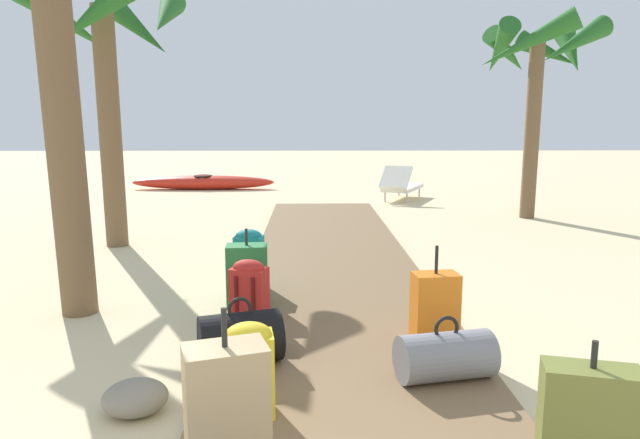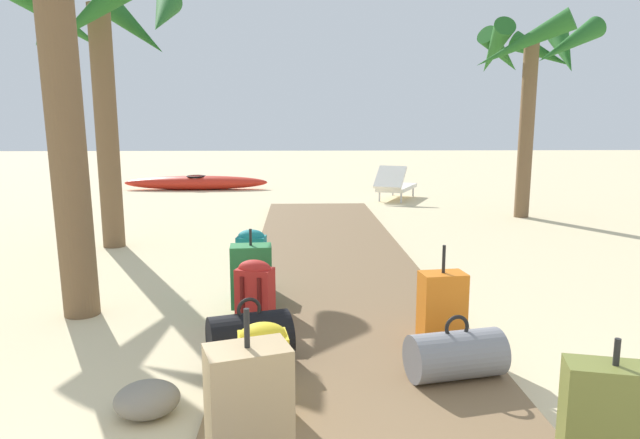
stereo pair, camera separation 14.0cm
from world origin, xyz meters
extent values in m
plane|color=beige|center=(0.00, 4.13, 0.00)|extent=(60.00, 60.00, 0.00)
cube|color=brown|center=(0.00, 5.17, 0.04)|extent=(1.87, 10.33, 0.08)
cube|color=#237538|center=(-0.82, 3.94, 0.35)|extent=(0.37, 0.25, 0.55)
cylinder|color=black|center=(-0.82, 3.94, 0.70)|extent=(0.02, 0.02, 0.14)
cylinder|color=slate|center=(0.58, 2.45, 0.23)|extent=(0.64, 0.42, 0.30)
torus|color=black|center=(0.58, 2.45, 0.41)|extent=(0.17, 0.06, 0.16)
cylinder|color=black|center=(0.80, 1.13, 0.81)|extent=(0.02, 0.02, 0.11)
cube|color=gold|center=(-0.60, 2.04, 0.31)|extent=(0.29, 0.23, 0.46)
ellipsoid|color=gold|center=(-0.60, 2.04, 0.54)|extent=(0.28, 0.22, 0.13)
cylinder|color=#6D5E11|center=(-0.65, 1.94, 0.31)|extent=(0.04, 0.04, 0.37)
cylinder|color=#6D5E11|center=(-0.52, 1.96, 0.31)|extent=(0.04, 0.04, 0.37)
cube|color=tan|center=(-0.62, 1.34, 0.42)|extent=(0.39, 0.31, 0.69)
cylinder|color=black|center=(-0.62, 1.34, 0.85)|extent=(0.02, 0.02, 0.16)
cylinder|color=black|center=(-0.73, 2.72, 0.25)|extent=(0.62, 0.49, 0.35)
torus|color=black|center=(-0.73, 2.72, 0.46)|extent=(0.16, 0.07, 0.16)
cube|color=#197A7F|center=(-0.86, 4.47, 0.34)|extent=(0.29, 0.23, 0.52)
ellipsoid|color=#197A7F|center=(-0.86, 4.47, 0.60)|extent=(0.27, 0.21, 0.13)
cylinder|color=#0C3D3F|center=(-0.93, 4.38, 0.34)|extent=(0.04, 0.04, 0.41)
cylinder|color=#0C3D3F|center=(-0.80, 4.36, 0.34)|extent=(0.04, 0.04, 0.41)
cube|color=red|center=(-0.75, 3.47, 0.31)|extent=(0.32, 0.25, 0.46)
ellipsoid|color=red|center=(-0.75, 3.47, 0.54)|extent=(0.31, 0.24, 0.14)
cylinder|color=#5B110F|center=(-0.85, 3.40, 0.31)|extent=(0.04, 0.04, 0.37)
cylinder|color=#5B110F|center=(-0.71, 3.36, 0.31)|extent=(0.04, 0.04, 0.37)
cube|color=orange|center=(0.64, 3.04, 0.34)|extent=(0.34, 0.24, 0.53)
cylinder|color=black|center=(0.64, 3.04, 0.71)|extent=(0.02, 0.02, 0.20)
cylinder|color=brown|center=(3.63, 9.02, 1.53)|extent=(0.25, 0.27, 3.06)
cone|color=#236023|center=(4.18, 8.94, 2.86)|extent=(0.51, 1.13, 0.98)
cone|color=#236023|center=(3.99, 9.45, 2.92)|extent=(1.13, 1.03, 0.83)
cone|color=#236023|center=(3.27, 9.47, 2.91)|extent=(1.15, 1.01, 0.86)
cone|color=#236023|center=(2.98, 9.05, 2.91)|extent=(0.42, 1.32, 0.94)
cone|color=#236023|center=(3.20, 8.35, 2.94)|extent=(1.53, 1.16, 0.97)
cone|color=#236023|center=(3.96, 8.36, 2.93)|extent=(1.49, 0.99, 0.94)
cylinder|color=brown|center=(-2.32, 3.91, 2.21)|extent=(0.30, 0.49, 4.43)
cylinder|color=brown|center=(-2.93, 6.80, 1.59)|extent=(0.29, 0.35, 3.18)
cone|color=#236023|center=(-2.14, 6.86, 3.06)|extent=(0.50, 1.63, 0.94)
cone|color=#236023|center=(-2.66, 7.34, 2.98)|extent=(1.23, 0.85, 1.02)
cone|color=#236023|center=(-3.59, 7.20, 3.05)|extent=(1.12, 1.52, 0.98)
cone|color=#236023|center=(-3.39, 6.37, 3.00)|extent=(1.10, 1.16, 1.00)
cone|color=#236023|center=(-2.83, 6.26, 2.97)|extent=(1.12, 0.54, 0.97)
cube|color=white|center=(1.81, 11.55, 0.26)|extent=(1.13, 1.52, 0.08)
cube|color=white|center=(1.57, 11.01, 0.54)|extent=(0.77, 0.73, 0.46)
cylinder|color=silver|center=(1.83, 12.16, 0.11)|extent=(0.04, 0.04, 0.22)
cylinder|color=silver|center=(2.26, 11.96, 0.11)|extent=(0.04, 0.04, 0.22)
cylinder|color=silver|center=(1.36, 11.14, 0.11)|extent=(0.04, 0.04, 0.22)
cylinder|color=silver|center=(1.80, 10.94, 0.11)|extent=(0.04, 0.04, 0.22)
ellipsoid|color=red|center=(-2.98, 13.55, 0.18)|extent=(3.62, 0.62, 0.35)
torus|color=black|center=(-2.98, 13.55, 0.34)|extent=(0.49, 0.49, 0.05)
ellipsoid|color=gray|center=(-1.28, 2.20, 0.10)|extent=(0.44, 0.39, 0.21)
camera|label=1|loc=(-0.27, -0.85, 1.67)|focal=31.60mm
camera|label=2|loc=(-0.41, -0.85, 1.67)|focal=31.60mm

